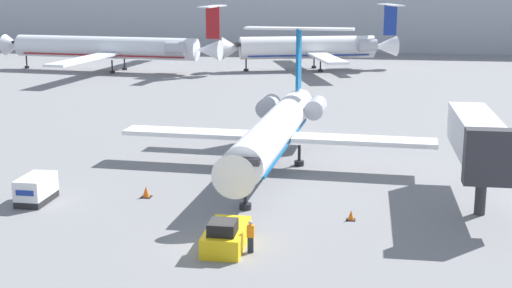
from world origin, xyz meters
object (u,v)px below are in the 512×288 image
at_px(worker_near_tug, 251,236).
at_px(airplane_parked_far_left, 111,48).
at_px(airplane_main, 276,128).
at_px(jet_bridge, 478,139).
at_px(luggage_cart, 36,189).
at_px(traffic_cone_right, 351,215).
at_px(traffic_cone_left, 146,192).
at_px(airplane_parked_far_right, 313,47).
at_px(pushback_tug, 226,236).

height_order(worker_near_tug, airplane_parked_far_left, airplane_parked_far_left).
distance_m(airplane_main, jet_bridge, 16.44).
xyz_separation_m(luggage_cart, traffic_cone_right, (21.18, -0.49, -0.60)).
height_order(traffic_cone_right, airplane_parked_far_left, airplane_parked_far_left).
xyz_separation_m(airplane_main, traffic_cone_left, (-7.85, -9.79, -2.81)).
height_order(airplane_main, traffic_cone_right, airplane_main).
distance_m(traffic_cone_right, airplane_parked_far_right, 76.17).
height_order(pushback_tug, traffic_cone_left, pushback_tug).
bearing_deg(luggage_cart, pushback_tug, -23.61).
relative_size(luggage_cart, traffic_cone_right, 5.03).
relative_size(pushback_tug, worker_near_tug, 2.42).
height_order(luggage_cart, traffic_cone_left, luggage_cart).
distance_m(traffic_cone_left, jet_bridge, 22.80).
relative_size(airplane_parked_far_left, airplane_parked_far_right, 1.20).
xyz_separation_m(traffic_cone_right, jet_bridge, (8.16, 4.82, 4.14)).
relative_size(airplane_main, jet_bridge, 2.25).
height_order(airplane_main, airplane_parked_far_right, airplane_parked_far_right).
distance_m(traffic_cone_left, traffic_cone_right, 14.43).
bearing_deg(airplane_main, airplane_parked_far_left, 121.24).
xyz_separation_m(airplane_main, jet_bridge, (14.48, -7.69, 1.27)).
xyz_separation_m(traffic_cone_right, airplane_parked_far_right, (-8.11, 75.66, 3.46)).
height_order(traffic_cone_right, jet_bridge, jet_bridge).
distance_m(airplane_parked_far_left, airplane_parked_far_right, 33.12).
bearing_deg(airplane_parked_far_right, luggage_cart, -99.87).
relative_size(pushback_tug, traffic_cone_right, 6.82).
bearing_deg(luggage_cart, traffic_cone_right, -1.33).
bearing_deg(airplane_parked_far_right, airplane_main, -88.38).
bearing_deg(worker_near_tug, airplane_main, 92.87).
xyz_separation_m(worker_near_tug, airplane_parked_far_left, (-35.15, 75.21, 2.90)).
height_order(luggage_cart, traffic_cone_right, luggage_cart).
distance_m(pushback_tug, jet_bridge, 18.76).
height_order(airplane_main, airplane_parked_far_left, airplane_parked_far_left).
bearing_deg(pushback_tug, airplane_main, 88.29).
xyz_separation_m(pushback_tug, airplane_parked_far_right, (-1.24, 81.42, 3.08)).
height_order(airplane_parked_far_right, jet_bridge, airplane_parked_far_right).
bearing_deg(jet_bridge, traffic_cone_right, -149.41).
bearing_deg(worker_near_tug, airplane_parked_far_right, 91.91).
xyz_separation_m(airplane_parked_far_left, airplane_parked_far_right, (32.42, 6.76, -0.11)).
distance_m(pushback_tug, luggage_cart, 15.62).
xyz_separation_m(airplane_main, pushback_tug, (-0.55, -18.27, -2.49)).
bearing_deg(luggage_cart, airplane_parked_far_left, 105.79).
bearing_deg(luggage_cart, jet_bridge, 8.40).
bearing_deg(airplane_parked_far_left, traffic_cone_right, -59.54).
xyz_separation_m(pushback_tug, traffic_cone_left, (-7.30, 8.48, -0.32)).
distance_m(worker_near_tug, airplane_parked_far_left, 83.07).
bearing_deg(airplane_parked_far_left, traffic_cone_left, -68.29).
xyz_separation_m(traffic_cone_left, airplane_parked_far_right, (6.07, 72.94, 3.40)).
bearing_deg(pushback_tug, luggage_cart, 156.39).
distance_m(airplane_main, luggage_cart, 19.24).
distance_m(airplane_main, pushback_tug, 18.45).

